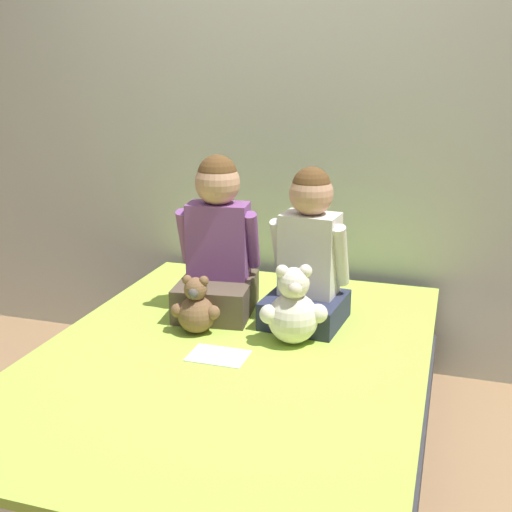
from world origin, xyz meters
TOP-DOWN VIEW (x-y plane):
  - ground_plane at (0.00, 0.00)m, footprint 14.00×14.00m
  - wall_behind_bed at (0.00, 1.05)m, footprint 8.00×0.06m
  - bed at (0.00, 0.00)m, footprint 1.41×1.90m
  - child_on_left at (-0.19, 0.39)m, footprint 0.36×0.39m
  - child_on_right at (0.19, 0.39)m, footprint 0.33×0.34m
  - teddy_bear_held_by_left_child at (-0.19, 0.13)m, footprint 0.19×0.15m
  - teddy_bear_held_by_right_child at (0.19, 0.16)m, footprint 0.25×0.19m
  - sign_card at (-0.03, -0.05)m, footprint 0.21×0.15m

SIDE VIEW (x-z plane):
  - ground_plane at x=0.00m, z-range 0.00..0.00m
  - bed at x=0.00m, z-range 0.00..0.47m
  - sign_card at x=-0.03m, z-range 0.48..0.48m
  - teddy_bear_held_by_left_child at x=-0.19m, z-range 0.46..0.69m
  - teddy_bear_held_by_right_child at x=0.19m, z-range 0.45..0.76m
  - child_on_right at x=0.19m, z-range 0.44..1.07m
  - child_on_left at x=-0.19m, z-range 0.43..1.09m
  - wall_behind_bed at x=0.00m, z-range 0.00..2.50m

